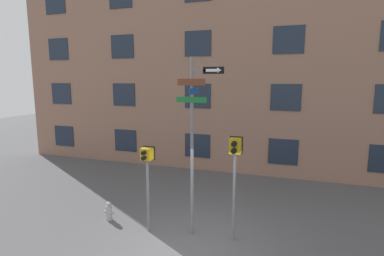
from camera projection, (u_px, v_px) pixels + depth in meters
name	position (u px, v px, depth m)	size (l,w,h in m)	color
ground_plane	(194.00, 246.00, 7.94)	(60.00, 60.00, 0.00)	#515154
building_facade	(242.00, 43.00, 13.48)	(24.00, 0.63, 12.08)	#936B56
street_sign_pole	(194.00, 133.00, 8.11)	(1.29, 0.79, 4.96)	slate
pedestrian_signal_left	(147.00, 167.00, 8.44)	(0.37, 0.40, 2.50)	slate
pedestrian_signal_right	(235.00, 161.00, 7.89)	(0.35, 0.40, 2.88)	slate
fire_hydrant	(109.00, 211.00, 9.40)	(0.34, 0.18, 0.59)	#A5A5A8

